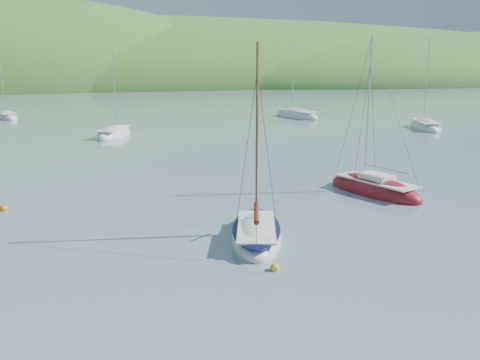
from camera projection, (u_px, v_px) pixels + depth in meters
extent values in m
plane|color=slate|center=(251.00, 267.00, 22.94)|extent=(700.00, 700.00, 0.00)
ellipsoid|color=#406C29|center=(123.00, 82.00, 183.65)|extent=(440.00, 110.00, 44.00)
ellipsoid|color=#406C29|center=(375.00, 80.00, 195.25)|extent=(240.00, 100.00, 34.00)
ellipsoid|color=white|center=(256.00, 237.00, 26.37)|extent=(4.12, 7.03, 1.62)
cube|color=silver|center=(256.00, 226.00, 26.11)|extent=(3.13, 5.46, 0.10)
cylinder|color=brown|center=(257.00, 135.00, 26.02)|extent=(0.12, 0.12, 8.83)
ellipsoid|color=#0A1135|center=(256.00, 228.00, 26.26)|extent=(4.06, 6.96, 0.28)
cylinder|color=maroon|center=(256.00, 212.00, 25.26)|extent=(1.09, 3.13, 0.24)
ellipsoid|color=maroon|center=(374.00, 191.00, 35.20)|extent=(5.00, 7.79, 2.03)
cube|color=silver|center=(377.00, 181.00, 34.92)|extent=(3.82, 6.04, 0.10)
cylinder|color=#B5B6BA|center=(368.00, 109.00, 34.70)|extent=(0.12, 0.12, 9.21)
cube|color=silver|center=(377.00, 177.00, 34.86)|extent=(2.03, 2.42, 0.42)
cylinder|color=#B5B6BA|center=(386.00, 169.00, 34.12)|extent=(1.35, 3.34, 0.09)
ellipsoid|color=white|center=(114.00, 135.00, 60.01)|extent=(5.34, 8.13, 2.10)
cube|color=silver|center=(113.00, 129.00, 59.70)|extent=(4.08, 6.31, 0.10)
cylinder|color=#B5B6BA|center=(114.00, 87.00, 59.70)|extent=(0.12, 0.12, 9.21)
ellipsoid|color=white|center=(297.00, 116.00, 78.27)|extent=(5.78, 9.33, 2.39)
cube|color=silver|center=(298.00, 111.00, 77.94)|extent=(4.41, 7.24, 0.10)
cylinder|color=#B5B6BA|center=(293.00, 74.00, 77.76)|extent=(0.12, 0.12, 10.56)
ellipsoid|color=white|center=(7.00, 117.00, 77.24)|extent=(4.78, 7.53, 1.94)
cube|color=silver|center=(6.00, 113.00, 76.97)|extent=(3.65, 5.84, 0.10)
cylinder|color=#B5B6BA|center=(2.00, 83.00, 76.81)|extent=(0.12, 0.12, 8.52)
ellipsoid|color=white|center=(425.00, 127.00, 66.19)|extent=(5.30, 8.81, 2.27)
cube|color=silver|center=(426.00, 121.00, 65.85)|extent=(4.03, 6.84, 0.10)
cylinder|color=#B5B6BA|center=(427.00, 80.00, 65.86)|extent=(0.12, 0.12, 9.97)
sphere|color=yellow|center=(275.00, 268.00, 22.52)|extent=(0.40, 0.40, 0.40)
sphere|color=orange|center=(370.00, 190.00, 35.47)|extent=(0.45, 0.45, 0.45)
sphere|color=orange|center=(4.00, 209.00, 31.21)|extent=(0.44, 0.44, 0.44)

